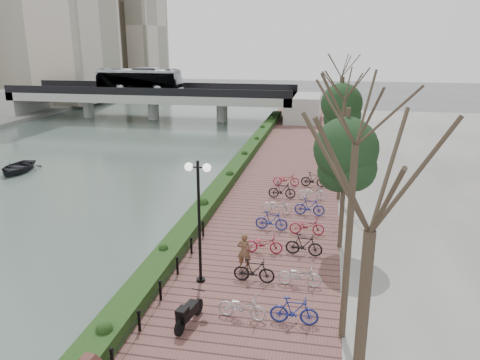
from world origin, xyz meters
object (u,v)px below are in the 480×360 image
(boat, at_px, (16,167))
(lamppost, at_px, (199,196))
(motorcycle, at_px, (189,311))
(pedestrian, at_px, (244,251))

(boat, bearing_deg, lamppost, -44.37)
(motorcycle, distance_m, boat, 25.88)
(lamppost, height_order, boat, lamppost)
(lamppost, bearing_deg, motorcycle, -81.81)
(lamppost, distance_m, boat, 23.91)
(lamppost, xyz_separation_m, pedestrian, (1.51, 1.38, -2.78))
(lamppost, relative_size, boat, 1.29)
(pedestrian, height_order, boat, pedestrian)
(lamppost, relative_size, pedestrian, 3.09)
(pedestrian, bearing_deg, motorcycle, 71.27)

